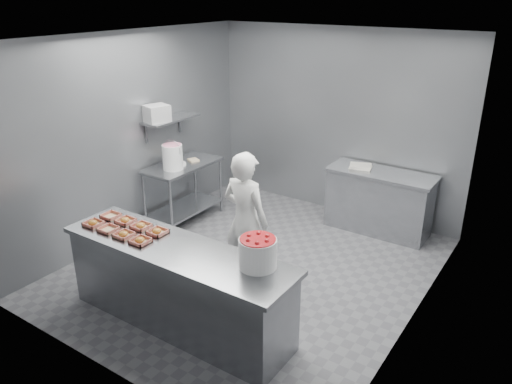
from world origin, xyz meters
TOP-DOWN VIEW (x-y plane):
  - floor at (0.00, 0.00)m, footprint 4.50×4.50m
  - ceiling at (0.00, 0.00)m, footprint 4.50×4.50m
  - wall_back at (0.00, 2.25)m, footprint 4.00×0.04m
  - wall_left at (-2.00, 0.00)m, footprint 0.04×4.50m
  - wall_right at (2.00, 0.00)m, footprint 0.04×4.50m
  - service_counter at (0.00, -1.35)m, footprint 2.60×0.70m
  - prep_table at (-1.65, 0.60)m, footprint 0.60×1.20m
  - back_counter at (0.90, 1.90)m, footprint 1.50×0.60m
  - wall_shelf at (-1.82, 0.60)m, footprint 0.35×0.90m
  - tray_0 at (-1.09, -1.47)m, footprint 0.19×0.18m
  - tray_1 at (-0.84, -1.47)m, footprint 0.19×0.18m
  - tray_2 at (-0.61, -1.47)m, footprint 0.19×0.18m
  - tray_3 at (-0.37, -1.47)m, footprint 0.19×0.18m
  - tray_4 at (-1.08, -1.23)m, footprint 0.19×0.18m
  - tray_5 at (-0.85, -1.23)m, footprint 0.19×0.18m
  - tray_6 at (-0.61, -1.23)m, footprint 0.19×0.18m
  - tray_7 at (-0.37, -1.23)m, footprint 0.19×0.18m
  - worker at (0.13, -0.33)m, footprint 0.62×0.43m
  - strawberry_tub at (0.88, -1.20)m, footprint 0.35×0.35m
  - glaze_bucket at (-1.61, 0.36)m, footprint 0.30×0.28m
  - bucket_lid at (-1.71, 0.51)m, footprint 0.41×0.41m
  - rag at (-1.62, 0.81)m, footprint 0.20×0.19m
  - appliance at (-1.82, 0.33)m, footprint 0.35×0.38m
  - paper_stack at (0.58, 1.90)m, footprint 0.35×0.29m

SIDE VIEW (x-z plane):
  - floor at x=0.00m, z-range 0.00..0.00m
  - back_counter at x=0.90m, z-range 0.00..0.90m
  - service_counter at x=0.00m, z-range 0.00..0.90m
  - prep_table at x=-1.65m, z-range 0.14..1.04m
  - worker at x=0.13m, z-range 0.00..1.65m
  - rag at x=-1.62m, z-range 0.90..0.92m
  - bucket_lid at x=-1.71m, z-range 0.90..0.92m
  - tray_1 at x=-0.84m, z-range 0.90..0.94m
  - tray_4 at x=-1.08m, z-range 0.90..0.94m
  - tray_0 at x=-1.09m, z-range 0.89..0.95m
  - tray_2 at x=-0.61m, z-range 0.89..0.95m
  - tray_3 at x=-0.37m, z-range 0.89..0.95m
  - tray_5 at x=-0.85m, z-range 0.89..0.95m
  - tray_6 at x=-0.61m, z-range 0.89..0.95m
  - tray_7 at x=-0.37m, z-range 0.89..0.95m
  - paper_stack at x=0.58m, z-range 0.90..0.95m
  - strawberry_tub at x=0.88m, z-range 0.91..1.20m
  - glaze_bucket at x=-1.61m, z-range 0.87..1.31m
  - wall_back at x=0.00m, z-range 0.00..2.80m
  - wall_left at x=-2.00m, z-range 0.00..2.80m
  - wall_right at x=2.00m, z-range 0.00..2.80m
  - wall_shelf at x=-1.82m, z-range 1.54..1.56m
  - appliance at x=-1.82m, z-range 1.56..1.80m
  - ceiling at x=0.00m, z-range 2.80..2.80m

